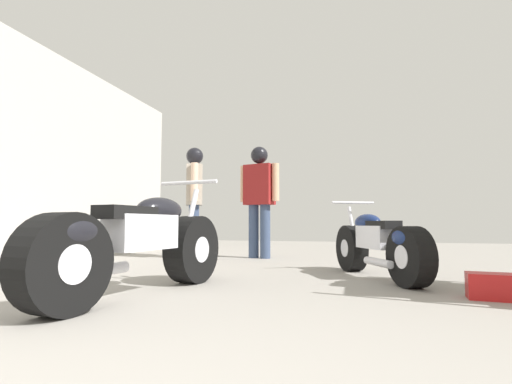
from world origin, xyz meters
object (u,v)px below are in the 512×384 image
(mechanic_in_blue, at_px, (194,191))
(red_toolbox, at_px, (491,286))
(motorcycle_maroon_cruiser, at_px, (138,244))
(mechanic_with_helmet, at_px, (259,191))
(motorcycle_black_naked, at_px, (378,245))

(mechanic_in_blue, xyz_separation_m, red_toolbox, (3.53, -2.60, -0.99))
(motorcycle_maroon_cruiser, relative_size, mechanic_with_helmet, 1.13)
(red_toolbox, bearing_deg, mechanic_with_helmet, 131.04)
(mechanic_in_blue, distance_m, mechanic_with_helmet, 1.07)
(mechanic_in_blue, bearing_deg, red_toolbox, -36.42)
(motorcycle_maroon_cruiser, relative_size, motorcycle_black_naked, 1.24)
(mechanic_in_blue, bearing_deg, motorcycle_maroon_cruiser, -73.55)
(motorcycle_maroon_cruiser, bearing_deg, mechanic_with_helmet, 88.25)
(mechanic_in_blue, relative_size, mechanic_with_helmet, 0.99)
(motorcycle_black_naked, relative_size, red_toolbox, 5.13)
(motorcycle_maroon_cruiser, xyz_separation_m, mechanic_in_blue, (-0.94, 3.17, 0.69))
(motorcycle_black_naked, relative_size, mechanic_in_blue, 0.92)
(motorcycle_maroon_cruiser, distance_m, mechanic_in_blue, 3.38)
(motorcycle_black_naked, distance_m, mechanic_with_helmet, 2.72)
(motorcycle_maroon_cruiser, xyz_separation_m, red_toolbox, (2.59, 0.57, -0.30))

